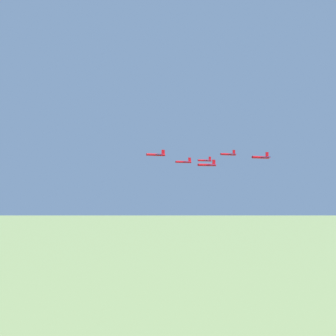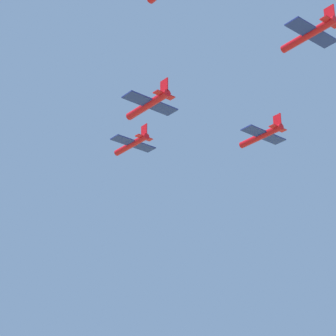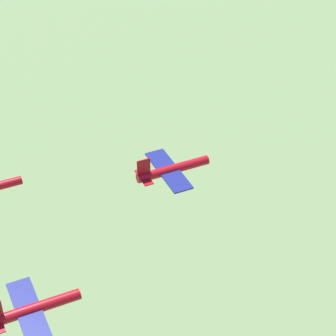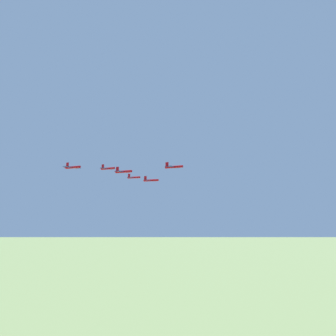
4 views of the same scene
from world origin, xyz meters
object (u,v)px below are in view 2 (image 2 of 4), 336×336
at_px(jet_0, 133,144).
at_px(jet_2, 262,135).
at_px(jet_4, 310,33).
at_px(jet_1, 149,104).

height_order(jet_0, jet_2, jet_0).
relative_size(jet_2, jet_4, 1.00).
xyz_separation_m(jet_0, jet_4, (-31.80, -12.88, 1.29)).
xyz_separation_m(jet_1, jet_2, (7.58, -18.70, 2.18)).
xyz_separation_m(jet_0, jet_2, (-12.11, -15.79, -1.96)).
xyz_separation_m(jet_2, jet_4, (-19.69, 2.91, 3.24)).
height_order(jet_1, jet_4, jet_4).
xyz_separation_m(jet_0, jet_1, (-19.69, 2.91, -4.14)).
bearing_deg(jet_2, jet_0, 120.47).
relative_size(jet_0, jet_4, 1.00).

